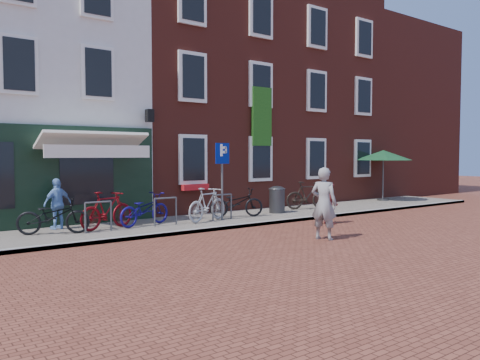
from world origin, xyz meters
TOP-DOWN VIEW (x-y plane):
  - ground at (0.00, 0.00)m, footprint 80.00×80.00m
  - sidewalk at (1.00, 1.50)m, footprint 24.00×3.00m
  - building_brick_mid at (2.00, 7.00)m, footprint 6.00×8.00m
  - building_brick_right at (8.00, 7.00)m, footprint 6.00×8.00m
  - filler_right at (14.50, 7.00)m, footprint 7.00×8.00m
  - litter_bin at (3.12, 1.56)m, footprint 0.55×0.55m
  - parking_sign at (0.50, 1.19)m, footprint 0.50×0.07m
  - parasol at (10.00, 2.19)m, footprint 2.55×2.55m
  - woman at (0.89, -2.77)m, footprint 0.67×0.79m
  - boy at (3.10, -0.92)m, footprint 0.64×0.74m
  - cafe_person at (-4.21, 2.39)m, footprint 0.89×0.56m
  - bicycle_0 at (-4.55, 1.57)m, footprint 1.90×1.28m
  - bicycle_1 at (-3.12, 1.57)m, footprint 1.82×0.98m
  - bicycle_2 at (-1.99, 1.56)m, footprint 1.90×1.11m
  - bicycle_3 at (-0.04, 1.22)m, footprint 1.81×1.00m
  - bicycle_4 at (1.29, 1.52)m, footprint 1.91×1.25m
  - bicycle_5 at (4.81, 1.74)m, footprint 1.81×1.05m

SIDE VIEW (x-z plane):
  - ground at x=0.00m, z-range 0.00..0.00m
  - sidewalk at x=1.00m, z-range 0.00..0.10m
  - bicycle_0 at x=-4.55m, z-range 0.10..1.05m
  - bicycle_2 at x=-1.99m, z-range 0.10..1.05m
  - bicycle_4 at x=1.29m, z-range 0.10..1.05m
  - bicycle_1 at x=-3.12m, z-range 0.10..1.15m
  - bicycle_3 at x=-0.04m, z-range 0.10..1.15m
  - bicycle_5 at x=4.81m, z-range 0.10..1.15m
  - litter_bin at x=3.12m, z-range 0.12..1.13m
  - boy at x=3.10m, z-range 0.00..1.30m
  - cafe_person at x=-4.21m, z-range 0.10..1.51m
  - woman at x=0.89m, z-range 0.00..1.84m
  - parking_sign at x=0.50m, z-range 0.54..2.97m
  - parasol at x=10.00m, z-range 1.04..3.41m
  - filler_right at x=14.50m, z-range 0.00..9.00m
  - building_brick_mid at x=2.00m, z-range 0.00..10.00m
  - building_brick_right at x=8.00m, z-range 0.00..10.00m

